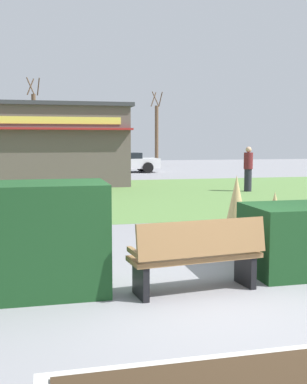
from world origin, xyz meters
name	(u,v)px	position (x,y,z in m)	size (l,w,h in m)	color
ground_plane	(222,303)	(0.00, 0.00, 0.00)	(80.00, 80.00, 0.00)	gray
lawn_patch	(102,195)	(0.00, 11.51, 0.00)	(36.00, 12.00, 0.01)	#5B8442
park_bench	(198,255)	(-0.17, 0.44, 0.48)	(1.75, 0.72, 0.95)	olive
hedge_left	(12,239)	(-2.42, 0.94, 0.70)	(2.34, 1.10, 1.39)	#19421E
ornamental_grass_behind_left	(274,225)	(1.62, 1.86, 0.55)	(0.58, 0.58, 1.09)	tan
ornamental_grass_behind_right	(236,214)	(1.18, 2.39, 0.67)	(0.56, 0.56, 1.33)	tan
food_kiosk	(28,145)	(-2.64, 16.54, 1.74)	(8.59, 5.40, 3.47)	#594C47
person_strolling	(248,169)	(5.52, 11.46, 0.86)	(0.34, 0.34, 1.69)	#23232D
parked_car_west_slot	(35,163)	(-2.47, 23.16, 0.64)	(4.25, 2.15, 1.20)	black
parked_car_center_slot	(123,162)	(2.68, 23.16, 0.64)	(4.23, 2.11, 1.20)	silver
tree_left_bg	(34,130)	(-2.53, 27.56, 2.65)	(0.91, 0.96, 6.03)	brown
tree_right_bg	(157,133)	(6.66, 30.95, 2.47)	(0.91, 0.96, 5.67)	brown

